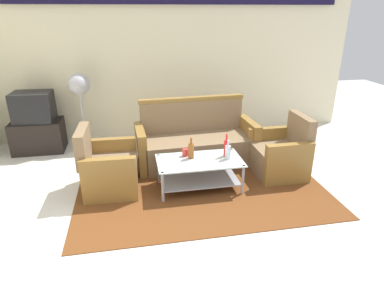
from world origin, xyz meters
The scene contains 14 objects.
ground_plane centered at (0.00, 0.00, 0.00)m, with size 14.00×14.00×0.00m, color silver.
wall_back centered at (0.00, 3.05, 1.48)m, with size 6.52×0.19×2.80m.
rug centered at (-0.02, 0.88, 0.01)m, with size 3.22×2.28×0.01m, color brown.
couch centered at (0.07, 1.62, 0.32)m, with size 1.83×0.82×0.96m.
armchair_left centered at (-1.22, 0.99, 0.29)m, with size 0.72×0.78×0.85m.
armchair_right centered at (1.18, 1.02, 0.29)m, with size 0.71×0.77×0.85m.
coffee_table centered at (-0.05, 0.80, 0.27)m, with size 1.10×0.60×0.40m.
bottle_clear centered at (0.32, 0.77, 0.51)m, with size 0.07×0.07×0.26m.
bottle_red centered at (0.32, 0.87, 0.53)m, with size 0.06×0.06×0.30m.
bottle_brown centered at (-0.14, 0.89, 0.52)m, with size 0.07×0.07×0.28m.
cup centered at (-0.21, 0.97, 0.46)m, with size 0.08×0.08×0.10m, color red.
tv_stand centered at (-2.42, 2.55, 0.26)m, with size 0.80×0.50×0.52m, color black.
television centered at (-2.42, 2.55, 0.76)m, with size 0.62×0.48×0.48m.
pedestal_fan centered at (-1.68, 2.60, 1.01)m, with size 0.36×0.36×1.27m.
Camera 1 is at (-0.86, -3.00, 2.21)m, focal length 31.07 mm.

